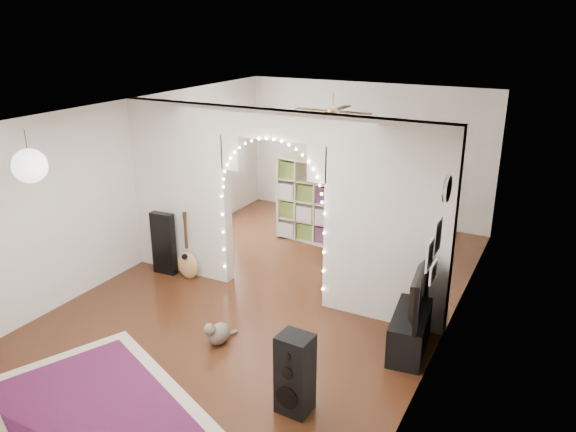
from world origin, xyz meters
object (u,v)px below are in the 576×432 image
at_px(bookcase, 317,202).
at_px(dining_chair_right, 361,231).
at_px(media_console, 410,332).
at_px(floor_speaker, 295,374).
at_px(acoustic_guitar, 187,254).
at_px(dining_chair_left, 364,228).
at_px(dining_table, 320,187).

distance_m(bookcase, dining_chair_right, 0.95).
relative_size(media_console, dining_chair_right, 1.96).
bearing_deg(floor_speaker, acoustic_guitar, 148.61).
bearing_deg(floor_speaker, bookcase, 115.47).
bearing_deg(dining_chair_left, dining_chair_right, -90.38).
distance_m(dining_table, dining_chair_right, 1.53).
bearing_deg(dining_table, floor_speaker, -66.51).
distance_m(dining_chair_left, dining_chair_right, 0.18).
bearing_deg(floor_speaker, dining_chair_left, 105.48).
distance_m(media_console, dining_chair_left, 3.60).
height_order(acoustic_guitar, dining_chair_right, acoustic_guitar).
bearing_deg(dining_table, acoustic_guitar, -99.66).
xyz_separation_m(floor_speaker, bookcase, (-1.74, 4.34, 0.32)).
distance_m(bookcase, dining_table, 1.23).
distance_m(bookcase, dining_chair_left, 1.01).
height_order(floor_speaker, media_console, floor_speaker).
relative_size(media_console, dining_chair_left, 1.88).
distance_m(acoustic_guitar, dining_chair_right, 3.22).
bearing_deg(acoustic_guitar, bookcase, 43.01).
bearing_deg(dining_chair_left, dining_table, 147.99).
xyz_separation_m(acoustic_guitar, media_console, (3.62, -0.37, -0.16)).
relative_size(floor_speaker, dining_table, 0.72).
distance_m(floor_speaker, dining_table, 5.90).
bearing_deg(dining_chair_left, bookcase, -150.26).
bearing_deg(bookcase, dining_chair_right, 28.70).
bearing_deg(bookcase, media_console, -39.71).
bearing_deg(media_console, dining_table, 120.60).
height_order(media_console, dining_chair_right, media_console).
bearing_deg(dining_chair_left, acoustic_guitar, -126.55).
bearing_deg(acoustic_guitar, media_console, -26.55).
bearing_deg(floor_speaker, dining_table, 115.49).
bearing_deg(dining_table, dining_chair_left, -27.88).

